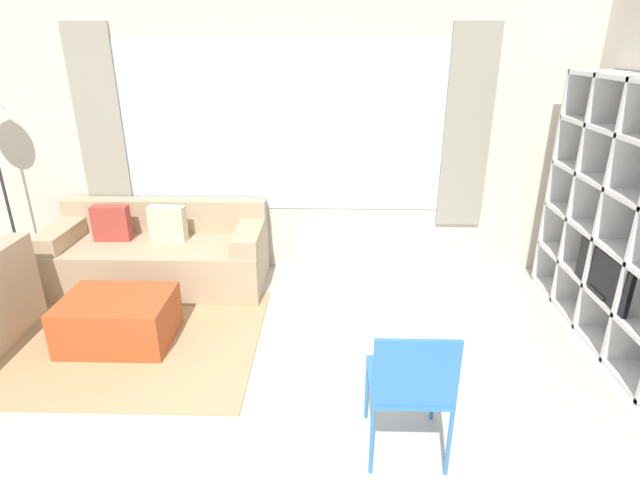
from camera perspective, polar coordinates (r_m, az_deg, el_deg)
wall_back at (r=4.96m, az=-4.27°, el=11.58°), size 6.99×0.11×2.70m
area_rug at (r=4.54m, az=-26.51°, el=-10.16°), size 3.00×1.67×0.01m
couch_main at (r=5.08m, az=-17.87°, el=-1.64°), size 2.02×0.84×0.79m
ottoman at (r=4.27m, az=-22.04°, el=-8.47°), size 0.83×0.61×0.39m
folding_chair at (r=2.86m, az=10.32°, el=-15.66°), size 0.44×0.46×0.86m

